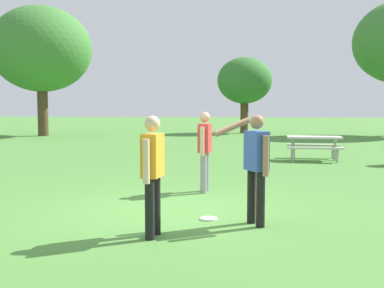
% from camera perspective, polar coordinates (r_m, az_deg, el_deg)
% --- Properties ---
extents(ground_plane, '(120.00, 120.00, 0.00)m').
position_cam_1_polar(ground_plane, '(8.06, -2.83, -8.04)').
color(ground_plane, '#4C8438').
extents(person_thrower, '(0.27, 0.60, 1.64)m').
position_cam_1_polar(person_thrower, '(6.35, -4.78, -2.89)').
color(person_thrower, black).
rests_on(person_thrower, ground).
extents(person_catcher, '(0.27, 0.60, 1.64)m').
position_cam_1_polar(person_catcher, '(9.60, 1.56, -0.27)').
color(person_catcher, gray).
rests_on(person_catcher, ground).
extents(person_bystander, '(0.82, 0.55, 1.64)m').
position_cam_1_polar(person_bystander, '(7.00, 7.68, -2.03)').
color(person_bystander, black).
rests_on(person_bystander, ground).
extents(frisbee, '(0.27, 0.27, 0.03)m').
position_cam_1_polar(frisbee, '(7.46, 2.02, -8.99)').
color(frisbee, white).
rests_on(frisbee, ground).
extents(picnic_table_near, '(1.81, 1.56, 0.77)m').
position_cam_1_polar(picnic_table_near, '(15.69, 14.50, 0.15)').
color(picnic_table_near, beige).
rests_on(picnic_table_near, ground).
extents(tree_tall_left, '(5.65, 5.65, 7.31)m').
position_cam_1_polar(tree_tall_left, '(28.49, -17.73, 10.81)').
color(tree_tall_left, '#4C3823').
rests_on(tree_tall_left, ground).
extents(tree_broad_center, '(3.40, 3.40, 4.74)m').
position_cam_1_polar(tree_broad_center, '(29.88, 6.37, 7.57)').
color(tree_broad_center, '#4C3823').
rests_on(tree_broad_center, ground).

